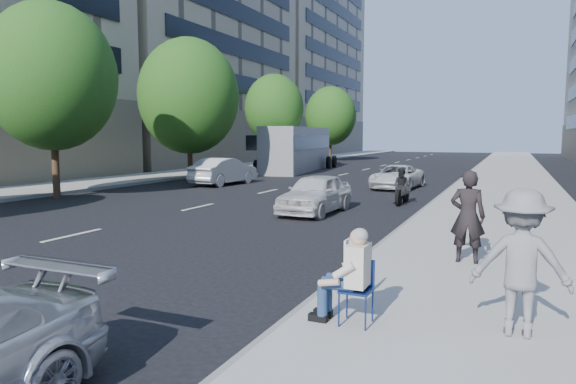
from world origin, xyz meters
The scene contains 16 objects.
ground centered at (0.00, 0.00, 0.00)m, with size 160.00×160.00×0.00m, color black.
near_sidewalk centered at (4.00, 20.00, 0.07)m, with size 5.00×120.00×0.15m, color #ABA7A0.
far_sidewalk centered at (-16.75, 20.00, 0.07)m, with size 4.50×120.00×0.15m, color #ABA7A0.
far_bldg_north centered at (-30.00, 62.00, 14.00)m, with size 22.00×28.00×28.00m, color tan.
tree_far_b centered at (-13.70, 8.00, 5.13)m, with size 5.40×5.40×8.24m.
tree_far_c centered at (-13.70, 18.00, 5.02)m, with size 6.00×6.00×8.47m.
tree_far_d centered at (-13.70, 30.00, 4.89)m, with size 4.80×4.80×7.65m.
tree_far_e centered at (-13.70, 44.00, 4.78)m, with size 5.40×5.40×7.89m.
seated_protester centered at (2.29, -1.63, 0.87)m, with size 0.83×1.12×1.31m.
jogger centered at (4.38, -1.17, 1.08)m, with size 1.20×0.69×1.86m, color slate.
pedestrian_woman centered at (3.46, 2.51, 1.07)m, with size 0.67×0.44×1.85m, color black.
white_sedan_near centered at (-1.97, 8.41, 0.68)m, with size 1.60×3.99×1.36m, color silver.
white_sedan_mid centered at (-10.24, 16.16, 0.74)m, with size 1.56×4.47×1.47m, color silver.
white_sedan_far centered at (-1.12, 17.89, 0.59)m, with size 1.96×4.26×1.18m, color silver.
motorcycle centered at (0.33, 11.90, 0.64)m, with size 0.72×2.05×1.42m.
bus centered at (-10.91, 28.36, 1.64)m, with size 4.18×12.33×3.30m.
Camera 1 is at (4.23, -8.09, 2.65)m, focal length 32.00 mm.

